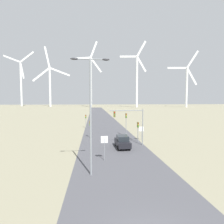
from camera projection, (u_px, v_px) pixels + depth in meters
name	position (u px, v px, depth m)	size (l,w,h in m)	color
road_surface	(103.00, 122.00, 55.43)	(10.00, 240.00, 0.01)	#47474C
streetlamp	(91.00, 103.00, 15.95)	(3.52, 0.32, 10.79)	gray
stop_sign_near	(104.00, 143.00, 20.18)	(0.81, 0.07, 2.88)	gray
stop_sign_far	(141.00, 131.00, 30.57)	(0.81, 0.07, 2.40)	gray
traffic_light_post_near_left	(90.00, 125.00, 32.55)	(0.28, 0.34, 3.23)	gray
traffic_light_post_near_right	(138.00, 127.00, 29.32)	(0.28, 0.34, 3.36)	gray
traffic_light_post_mid_left	(86.00, 118.00, 44.08)	(0.28, 0.33, 3.40)	gray
traffic_light_post_mid_right	(126.00, 119.00, 34.12)	(0.28, 0.34, 4.48)	gray
traffic_light_mast_overhead	(131.00, 119.00, 26.89)	(5.29, 0.35, 5.70)	gray
car_approaching	(122.00, 142.00, 25.77)	(1.93, 4.15, 1.83)	black
wind_turbine_far_left	(21.00, 80.00, 215.62)	(35.57, 2.60, 67.81)	silver
wind_turbine_left	(50.00, 82.00, 195.10)	(39.08, 10.55, 66.21)	silver
wind_turbine_center	(91.00, 77.00, 186.81)	(30.09, 8.86, 70.35)	silver
wind_turbine_right	(137.00, 77.00, 177.60)	(27.22, 2.60, 67.07)	silver
wind_turbine_far_right	(187.00, 83.00, 183.04)	(30.65, 6.88, 58.59)	silver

